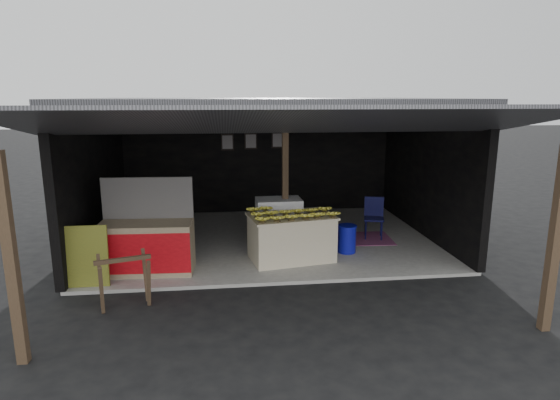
{
  "coord_description": "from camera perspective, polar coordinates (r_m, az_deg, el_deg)",
  "views": [
    {
      "loc": [
        -0.9,
        -7.19,
        3.06
      ],
      "look_at": [
        0.16,
        1.56,
        1.1
      ],
      "focal_mm": 30.0,
      "sensor_mm": 36.0,
      "label": 1
    }
  ],
  "objects": [
    {
      "name": "shophouse",
      "position": [
        10.09,
        -1.74,
        7.07
      ],
      "size": [
        7.4,
        7.29,
        3.02
      ],
      "color": "black",
      "rests_on": "ground"
    },
    {
      "name": "water_barrel",
      "position": [
        9.28,
        8.16,
        -4.78
      ],
      "size": [
        0.35,
        0.35,
        0.52
      ],
      "primitive_type": "cylinder",
      "color": "#0D1199",
      "rests_on": "concrete_slab"
    },
    {
      "name": "ground",
      "position": [
        7.86,
        0.24,
        -10.37
      ],
      "size": [
        80.0,
        80.0,
        0.0
      ],
      "primitive_type": "plane",
      "color": "black",
      "rests_on": "ground"
    },
    {
      "name": "magenta_rug",
      "position": [
        10.22,
        9.24,
        -4.66
      ],
      "size": [
        1.56,
        1.09,
        0.01
      ],
      "primitive_type": "cube",
      "rotation": [
        0.0,
        0.0,
        -0.06
      ],
      "color": "#7A1B62",
      "rests_on": "concrete_slab"
    },
    {
      "name": "white_crate",
      "position": [
        9.46,
        -0.15,
        -2.8
      ],
      "size": [
        0.91,
        0.64,
        1.0
      ],
      "rotation": [
        0.0,
        0.0,
        0.03
      ],
      "color": "white",
      "rests_on": "concrete_slab"
    },
    {
      "name": "neighbor_stall",
      "position": [
        8.45,
        -15.92,
        -5.26
      ],
      "size": [
        1.61,
        0.79,
        1.62
      ],
      "rotation": [
        0.0,
        0.0,
        -0.05
      ],
      "color": "#998466",
      "rests_on": "concrete_slab"
    },
    {
      "name": "sawhorse",
      "position": [
        7.27,
        -18.49,
        -8.83
      ],
      "size": [
        0.86,
        0.85,
        0.78
      ],
      "rotation": [
        0.0,
        0.0,
        0.29
      ],
      "color": "#493524",
      "rests_on": "ground"
    },
    {
      "name": "plastic_chair",
      "position": [
        10.3,
        11.37,
        -1.68
      ],
      "size": [
        0.51,
        0.51,
        0.88
      ],
      "rotation": [
        0.0,
        0.0,
        -0.28
      ],
      "color": "#090932",
      "rests_on": "concrete_slab"
    },
    {
      "name": "green_signboard",
      "position": [
        8.13,
        -22.51,
        -6.37
      ],
      "size": [
        0.67,
        0.13,
        1.0
      ],
      "primitive_type": "cube",
      "rotation": [
        -0.09,
        0.0,
        0.0
      ],
      "color": "black",
      "rests_on": "concrete_slab"
    },
    {
      "name": "banana_pile",
      "position": [
        8.61,
        1.41,
        -1.33
      ],
      "size": [
        1.55,
        1.09,
        0.17
      ],
      "primitive_type": null,
      "rotation": [
        0.0,
        0.0,
        0.18
      ],
      "color": "yellow",
      "rests_on": "banana_table"
    },
    {
      "name": "banana_table",
      "position": [
        8.75,
        1.39,
        -4.57
      ],
      "size": [
        1.69,
        1.21,
        0.85
      ],
      "rotation": [
        0.0,
        0.0,
        0.18
      ],
      "color": "beige",
      "rests_on": "concrete_slab"
    },
    {
      "name": "concrete_slab",
      "position": [
        10.19,
        -1.51,
        -4.76
      ],
      "size": [
        7.0,
        5.0,
        0.06
      ],
      "primitive_type": "cube",
      "color": "gray",
      "rests_on": "ground"
    },
    {
      "name": "picture_frames",
      "position": [
        12.16,
        -3.42,
        7.19
      ],
      "size": [
        1.62,
        0.04,
        0.46
      ],
      "color": "black",
      "rests_on": "shophouse"
    }
  ]
}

